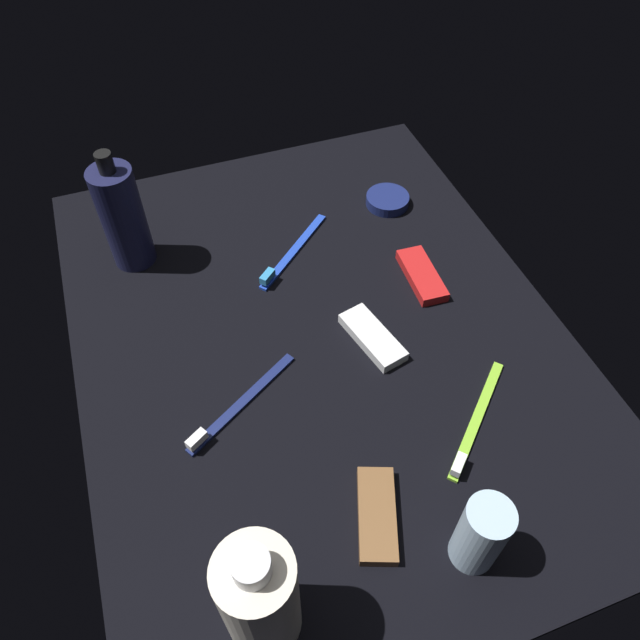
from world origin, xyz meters
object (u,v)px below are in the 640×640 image
object	(u,v)px
lotion_bottle	(123,217)
snack_bar_brown	(377,515)
deodorant_stick	(481,534)
cream_tin_left	(387,200)
toothbrush_blue	(290,254)
bodywash_bottle	(260,598)
toothbrush_navy	(236,407)
toothbrush_lime	(475,424)
snack_bar_red	(422,275)
snack_bar_white	(373,337)

from	to	relation	value
lotion_bottle	snack_bar_brown	bearing A→B (deg)	-159.57
deodorant_stick	cream_tin_left	bearing A→B (deg)	-14.95
toothbrush_blue	lotion_bottle	bearing A→B (deg)	71.03
snack_bar_brown	bodywash_bottle	bearing A→B (deg)	133.01
lotion_bottle	toothbrush_navy	world-z (taller)	lotion_bottle
toothbrush_lime	lotion_bottle	bearing A→B (deg)	38.29
toothbrush_navy	snack_bar_brown	size ratio (longest dim) A/B	1.55
toothbrush_blue	bodywash_bottle	bearing A→B (deg)	159.23
toothbrush_blue	toothbrush_lime	size ratio (longest dim) A/B	1.02
cream_tin_left	toothbrush_lime	bearing A→B (deg)	170.50
toothbrush_blue	snack_bar_red	xyz separation A→B (cm)	(-10.92, -16.52, 0.14)
snack_bar_brown	cream_tin_left	size ratio (longest dim) A/B	1.49
toothbrush_navy	cream_tin_left	world-z (taller)	toothbrush_navy
snack_bar_white	bodywash_bottle	bearing A→B (deg)	127.22
toothbrush_lime	snack_bar_red	bearing A→B (deg)	-11.13
toothbrush_navy	snack_bar_red	world-z (taller)	toothbrush_navy
snack_bar_brown	toothbrush_navy	bearing A→B (deg)	51.27
lotion_bottle	snack_bar_brown	world-z (taller)	lotion_bottle
snack_bar_brown	snack_bar_red	distance (cm)	36.64
deodorant_stick	toothbrush_navy	distance (cm)	31.60
toothbrush_navy	cream_tin_left	distance (cm)	44.28
snack_bar_white	snack_bar_red	world-z (taller)	same
toothbrush_navy	snack_bar_white	size ratio (longest dim) A/B	1.55
deodorant_stick	cream_tin_left	world-z (taller)	deodorant_stick
toothbrush_lime	snack_bar_brown	size ratio (longest dim) A/B	1.35
bodywash_bottle	toothbrush_navy	size ratio (longest dim) A/B	1.10
deodorant_stick	toothbrush_lime	world-z (taller)	deodorant_stick
cream_tin_left	toothbrush_navy	bearing A→B (deg)	131.48
toothbrush_lime	toothbrush_navy	bearing A→B (deg)	65.40
toothbrush_blue	toothbrush_navy	distance (cm)	27.30
snack_bar_white	snack_bar_brown	bearing A→B (deg)	144.73
lotion_bottle	toothbrush_navy	distance (cm)	32.45
snack_bar_red	snack_bar_brown	bearing A→B (deg)	149.64
deodorant_stick	toothbrush_lime	xyz separation A→B (cm)	(13.09, -7.61, -4.53)
bodywash_bottle	cream_tin_left	xyz separation A→B (cm)	(53.50, -36.62, -7.17)
lotion_bottle	snack_bar_brown	size ratio (longest dim) A/B	1.79
toothbrush_lime	snack_bar_brown	xyz separation A→B (cm)	(-6.32, 15.45, 0.14)
snack_bar_brown	snack_bar_red	bearing A→B (deg)	-12.74
bodywash_bottle	toothbrush_blue	distance (cm)	51.13
toothbrush_navy	snack_bar_brown	world-z (taller)	toothbrush_navy
snack_bar_brown	cream_tin_left	bearing A→B (deg)	-4.39
toothbrush_lime	snack_bar_white	world-z (taller)	toothbrush_lime
toothbrush_blue	snack_bar_red	bearing A→B (deg)	-123.45
toothbrush_blue	deodorant_stick	bearing A→B (deg)	-175.09
cream_tin_left	snack_bar_white	bearing A→B (deg)	152.12
lotion_bottle	bodywash_bottle	bearing A→B (deg)	-175.82
bodywash_bottle	toothbrush_lime	distance (cm)	32.93
deodorant_stick	toothbrush_lime	distance (cm)	15.81
lotion_bottle	toothbrush_blue	xyz separation A→B (cm)	(-7.54, -21.95, -7.49)
bodywash_bottle	lotion_bottle	bearing A→B (deg)	4.18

